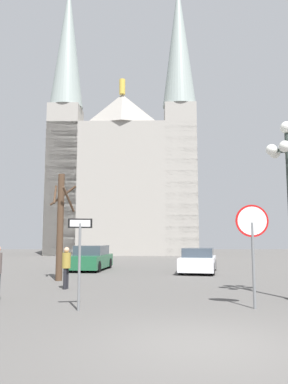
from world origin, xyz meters
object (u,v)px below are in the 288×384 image
Objects in this scene: parked_car_near_white at (198,261)px; parked_car_far_green at (91,258)px; bare_tree at (60,224)px; pedestrian_walking at (66,264)px; cathedral at (124,172)px; one_way_arrow_sign at (79,252)px; stop_sign at (252,234)px.

parked_car_far_green reaches higher than parked_car_near_white.
bare_tree is 3.38m from pedestrian_walking.
parked_car_near_white is at bearing -77.09° from cathedral.
parked_car_near_white is 1.07× the size of parked_car_far_green.
one_way_arrow_sign reaches higher than parked_car_near_white.
cathedral is 12.11× the size of stop_sign.
bare_tree reaches higher than pedestrian_walking.
pedestrian_walking is at bearing 106.02° from one_way_arrow_sign.
stop_sign is 4.76m from one_way_arrow_sign.
bare_tree is at bearing -92.73° from cathedral.
stop_sign is 9.64m from bare_tree.
parked_car_near_white is at bearing 67.00° from one_way_arrow_sign.
cathedral is 21.90× the size of pedestrian_walking.
parked_car_near_white is at bearing -13.27° from parked_car_far_green.
one_way_arrow_sign is 4.44m from pedestrian_walking.
stop_sign is 0.62× the size of parked_car_far_green.
stop_sign is at bearing -90.36° from parked_car_near_white.
stop_sign is 14.00m from parked_car_far_green.
one_way_arrow_sign is at bearing -88.78° from cathedral.
cathedral is 7.57× the size of parked_car_far_green.
stop_sign is at bearing -44.76° from bare_tree.
cathedral reaches higher than parked_car_far_green.
cathedral is 29.44m from bare_tree.
parked_car_far_green is at bearing 91.78° from pedestrian_walking.
pedestrian_walking is (-1.21, 4.23, -0.60)m from one_way_arrow_sign.
stop_sign is 0.58× the size of bare_tree.
one_way_arrow_sign is 12.29m from parked_car_near_white.
pedestrian_walking is at bearing -88.22° from parked_car_far_green.
stop_sign is (5.48, -35.20, -8.09)m from cathedral.
bare_tree is 6.03m from parked_car_far_green.
parked_car_near_white is 6.44m from parked_car_far_green.
bare_tree is 1.08× the size of parked_car_far_green.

